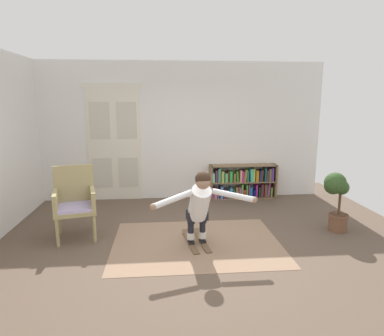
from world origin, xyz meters
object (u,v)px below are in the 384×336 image
bookshelf (242,183)px  skis_pair (196,241)px  potted_plant (336,195)px  person_skier (200,202)px  wicker_chair (75,200)px

bookshelf → skis_pair: size_ratio=1.75×
skis_pair → bookshelf: bearing=61.5°
potted_plant → person_skier: size_ratio=0.67×
potted_plant → person_skier: person_skier is taller
bookshelf → skis_pair: 2.61m
bookshelf → person_skier: person_skier is taller
bookshelf → skis_pair: bearing=-118.5°
bookshelf → person_skier: bearing=-115.8°
potted_plant → wicker_chair: bearing=177.9°
potted_plant → person_skier: (-2.26, -0.49, 0.08)m
person_skier → wicker_chair: bearing=161.4°
bookshelf → person_skier: 2.79m
skis_pair → person_skier: bearing=-81.9°
person_skier → bookshelf: bearing=64.2°
wicker_chair → skis_pair: size_ratio=1.32×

